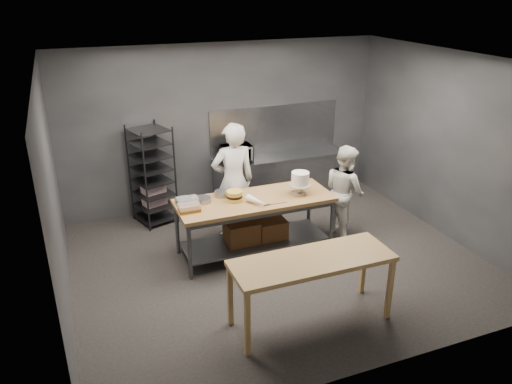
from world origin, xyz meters
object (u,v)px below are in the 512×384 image
speed_rack (152,176)px  microwave (237,153)px  chef_right (344,191)px  work_table (255,219)px  near_counter (312,265)px  layer_cake (234,196)px  chef_behind (233,181)px  frosted_cake_stand (300,180)px

speed_rack → microwave: speed_rack is taller
speed_rack → chef_right: size_ratio=1.13×
microwave → work_table: bearing=-100.8°
near_counter → layer_cake: 1.95m
chef_right → layer_cake: bearing=86.5°
chef_right → microwave: size_ratio=2.86×
chef_behind → chef_right: chef_behind is taller
speed_rack → chef_behind: 1.54m
near_counter → speed_rack: size_ratio=1.14×
near_counter → microwave: microwave is taller
speed_rack → microwave: bearing=2.9°
work_table → chef_behind: (-0.12, 0.65, 0.40)m
chef_right → microwave: bearing=32.5°
microwave → layer_cake: bearing=-110.5°
frosted_cake_stand → work_table: bearing=173.6°
frosted_cake_stand → layer_cake: bearing=173.5°
near_counter → speed_rack: 3.78m
chef_right → frosted_cake_stand: chef_right is taller
chef_behind → microwave: bearing=-110.7°
chef_behind → chef_right: 1.84m
near_counter → microwave: size_ratio=3.69×
chef_right → layer_cake: (-1.93, -0.03, 0.22)m
near_counter → chef_right: size_ratio=1.29×
microwave → chef_behind: bearing=-112.2°
chef_behind → frosted_cake_stand: chef_behind is taller
near_counter → microwave: 3.67m
work_table → near_counter: bearing=-89.6°
work_table → chef_right: 1.63m
chef_behind → frosted_cake_stand: 1.13m
chef_behind → microwave: size_ratio=3.60×
microwave → speed_rack: bearing=-177.1°
frosted_cake_stand → layer_cake: (-1.03, 0.12, -0.15)m
near_counter → chef_behind: 2.54m
chef_behind → layer_cake: chef_behind is taller
speed_rack → near_counter: bearing=-70.6°
layer_cake → frosted_cake_stand: bearing=-6.5°
speed_rack → layer_cake: 1.91m
work_table → chef_behind: chef_behind is taller
near_counter → frosted_cake_stand: (0.71, 1.79, 0.34)m
chef_right → frosted_cake_stand: 0.98m
chef_behind → frosted_cake_stand: size_ratio=5.49×
microwave → frosted_cake_stand: 1.90m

